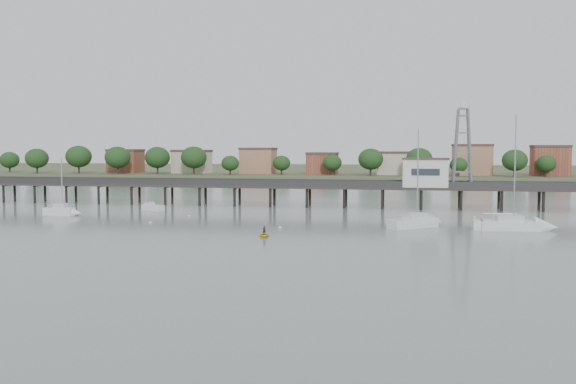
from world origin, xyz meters
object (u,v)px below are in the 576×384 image
object	(u,v)px
sailboat_b	(65,212)
white_tender	(153,207)
pier	(290,187)
sailboat_d	(524,226)
sailboat_c	(422,222)
lattice_tower	(462,148)
yellow_dinghy	(264,237)

from	to	relation	value
sailboat_b	white_tender	distance (m)	15.51
pier	sailboat_d	xyz separation A→B (m)	(37.31, -29.10, -3.17)
pier	sailboat_c	distance (m)	36.69
lattice_tower	white_tender	size ratio (longest dim) A/B	3.50
sailboat_b	sailboat_c	bearing A→B (deg)	-3.86
sailboat_c	white_tender	distance (m)	49.49
pier	white_tender	distance (m)	25.92
sailboat_b	white_tender	world-z (taller)	sailboat_b
sailboat_c	sailboat_d	bearing A→B (deg)	-49.26
pier	sailboat_c	bearing A→B (deg)	-49.01
lattice_tower	sailboat_b	size ratio (longest dim) A/B	1.54
sailboat_d	pier	bearing A→B (deg)	140.01
sailboat_d	lattice_tower	bearing A→B (deg)	99.26
lattice_tower	sailboat_c	size ratio (longest dim) A/B	1.06
pier	lattice_tower	size ratio (longest dim) A/B	9.68
lattice_tower	sailboat_c	xyz separation A→B (m)	(-7.52, -27.59, -10.47)
pier	sailboat_b	bearing A→B (deg)	-145.38
yellow_dinghy	sailboat_d	bearing A→B (deg)	6.88
sailboat_b	yellow_dinghy	bearing A→B (deg)	-25.59
sailboat_b	yellow_dinghy	size ratio (longest dim) A/B	3.99
sailboat_c	yellow_dinghy	xyz separation A→B (m)	(-19.72, -14.06, -0.64)
sailboat_d	white_tender	distance (m)	62.67
lattice_tower	yellow_dinghy	size ratio (longest dim) A/B	6.14
sailboat_d	white_tender	xyz separation A→B (m)	(-60.21, 17.40, -0.14)
lattice_tower	sailboat_d	size ratio (longest dim) A/B	0.94
white_tender	yellow_dinghy	distance (m)	40.43
pier	yellow_dinghy	distance (m)	42.04
pier	lattice_tower	world-z (taller)	lattice_tower
white_tender	yellow_dinghy	bearing A→B (deg)	-25.52
lattice_tower	sailboat_b	xyz separation A→B (m)	(-64.93, -23.08, -10.44)
lattice_tower	sailboat_b	world-z (taller)	lattice_tower
sailboat_c	pier	bearing A→B (deg)	88.21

